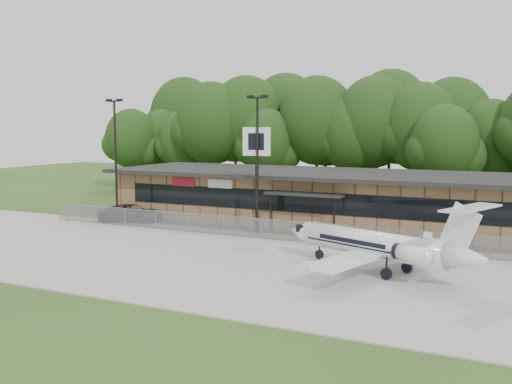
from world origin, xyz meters
The scene contains 11 objects.
ground centered at (0.00, 0.00, 0.00)m, with size 160.00×160.00×0.00m, color #304C1B.
apron centered at (0.00, 8.00, 0.04)m, with size 64.00×18.00×0.08m, color #9E9B93.
parking_lot centered at (0.00, 19.50, 0.03)m, with size 50.00×9.00×0.06m, color #383835.
terminal centered at (0.00, 23.94, 2.18)m, with size 41.00×11.65×4.30m.
fence centered at (0.00, 15.00, 0.78)m, with size 46.00×0.04×1.52m.
treeline centered at (0.00, 42.00, 7.50)m, with size 72.00×12.00×15.00m, color #163511, non-canonical shape.
light_pole_left centered at (-18.00, 16.50, 5.98)m, with size 1.55×0.30×10.23m.
light_pole_mid centered at (-5.00, 16.50, 5.98)m, with size 1.55×0.30×10.23m.
business_jet centered at (5.80, 9.18, 1.53)m, with size 12.53×11.20×4.29m.
suv centered at (-16.98, 17.10, 0.75)m, with size 2.48×5.38×1.49m, color #272729.
pole_sign centered at (-5.20, 16.80, 6.06)m, with size 2.09×0.51×7.92m.
Camera 1 is at (12.87, -20.97, 7.92)m, focal length 40.00 mm.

